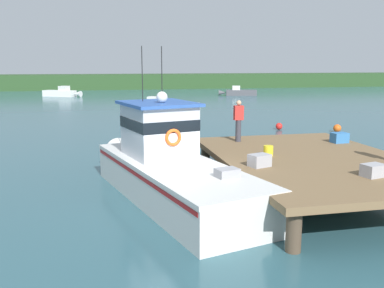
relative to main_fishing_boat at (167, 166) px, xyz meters
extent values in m
plane|color=#2D5660|center=(-0.06, -0.67, -1.01)|extent=(200.00, 200.00, 0.00)
cylinder|color=#4C3D2D|center=(2.14, -4.77, -0.51)|extent=(0.36, 0.36, 1.00)
cylinder|color=#4C3D2D|center=(2.14, 3.43, -0.51)|extent=(0.36, 0.36, 1.00)
cylinder|color=#4C3D2D|center=(7.34, 3.43, -0.51)|extent=(0.36, 0.36, 1.00)
cube|color=brown|center=(4.74, -0.67, 0.09)|extent=(6.00, 9.00, 0.20)
cube|color=silver|center=(0.14, -0.55, -0.46)|extent=(4.46, 8.37, 1.10)
cone|color=silver|center=(-1.11, 4.19, -0.46)|extent=(1.52, 2.02, 1.10)
cube|color=#A31919|center=(0.14, -0.55, -0.01)|extent=(4.44, 8.22, 0.12)
cube|color=silver|center=(0.14, -0.55, 0.15)|extent=(4.50, 8.38, 0.12)
cube|color=silver|center=(-0.16, 0.61, 0.99)|extent=(2.40, 2.61, 1.80)
cube|color=black|center=(-0.16, 0.61, 1.31)|extent=(2.42, 2.64, 0.36)
cube|color=#2D56A8|center=(-0.16, 0.61, 1.94)|extent=(2.71, 2.96, 0.10)
sphere|color=white|center=(-0.09, 0.32, 2.17)|extent=(0.36, 0.36, 0.36)
cylinder|color=black|center=(-0.63, 1.01, 2.89)|extent=(0.03, 0.03, 1.80)
cylinder|color=black|center=(0.05, 1.19, 2.89)|extent=(0.03, 0.03, 1.80)
cube|color=#939399|center=(1.24, -2.53, 0.27)|extent=(0.69, 0.58, 0.36)
torus|color=orange|center=(0.47, -3.36, 0.15)|extent=(0.68, 0.68, 0.12)
torus|color=#EA5119|center=(0.13, -0.49, 0.99)|extent=(0.55, 0.23, 0.54)
cube|color=#9E9EA3|center=(2.56, -1.49, 0.38)|extent=(0.71, 0.61, 0.37)
cube|color=#3370B2|center=(7.04, 1.55, 0.39)|extent=(0.64, 0.49, 0.39)
cube|color=#9E9EA3|center=(5.17, -3.25, 0.37)|extent=(0.68, 0.56, 0.35)
cylinder|color=yellow|center=(3.41, -0.12, 0.36)|extent=(0.32, 0.32, 0.34)
cylinder|color=#383842|center=(3.27, 2.63, 0.62)|extent=(0.22, 0.22, 0.86)
cube|color=red|center=(3.27, 2.63, 1.33)|extent=(0.36, 0.22, 0.56)
sphere|color=tan|center=(3.27, 2.63, 1.72)|extent=(0.20, 0.20, 0.20)
cube|color=white|center=(-6.94, 44.97, -0.62)|extent=(4.39, 3.41, 0.78)
cone|color=white|center=(-4.65, 43.57, -0.62)|extent=(1.33, 1.23, 0.78)
cube|color=silver|center=(-6.30, 44.58, 0.07)|extent=(1.49, 1.50, 0.59)
cube|color=silver|center=(3.57, 27.12, -0.68)|extent=(3.67, 2.63, 0.65)
cone|color=silver|center=(1.60, 28.14, -0.68)|extent=(1.09, 0.98, 0.65)
cube|color=silver|center=(3.02, 27.41, -0.12)|extent=(1.20, 1.21, 0.48)
cube|color=#4C4C51|center=(16.72, 41.61, -0.64)|extent=(4.24, 2.31, 0.73)
cone|color=#4C4C51|center=(14.28, 42.27, -0.64)|extent=(1.17, 0.97, 0.73)
cube|color=silver|center=(16.04, 41.79, 0.00)|extent=(1.25, 1.26, 0.55)
sphere|color=red|center=(9.34, 12.43, -0.79)|extent=(0.44, 0.44, 0.44)
sphere|color=#EA5B19|center=(12.49, 10.71, -0.76)|extent=(0.49, 0.49, 0.49)
sphere|color=#EA5B19|center=(7.54, 5.96, -0.78)|extent=(0.45, 0.45, 0.45)
sphere|color=silver|center=(7.73, 28.29, -0.80)|extent=(0.40, 0.40, 0.40)
cube|color=#284723|center=(-0.06, 61.33, 0.19)|extent=(120.00, 8.00, 2.40)
camera|label=1|loc=(-2.08, -13.24, 3.23)|focal=40.08mm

